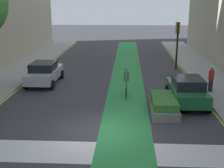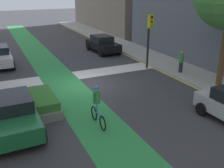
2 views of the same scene
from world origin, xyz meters
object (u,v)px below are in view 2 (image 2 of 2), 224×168
median_planter (42,103)px  pedestrian_sidewalk_left_a (181,61)px  traffic_signal_near_left (150,31)px  car_green_right_far (13,114)px  car_black_left_near (103,44)px  cyclist_in_lane (97,105)px

median_planter → pedestrian_sidewalk_left_a: bearing=-170.5°
traffic_signal_near_left → median_planter: traffic_signal_near_left is taller
traffic_signal_near_left → car_green_right_far: (10.25, 5.32, -2.05)m
car_black_left_near → median_planter: 12.86m
traffic_signal_near_left → pedestrian_sidewalk_left_a: traffic_signal_near_left is taller
traffic_signal_near_left → pedestrian_sidewalk_left_a: 3.18m
car_black_left_near → cyclist_in_lane: cyclist_in_lane is taller
cyclist_in_lane → pedestrian_sidewalk_left_a: (-8.16, -4.23, -0.02)m
traffic_signal_near_left → median_planter: 9.88m
traffic_signal_near_left → median_planter: (8.77, 3.83, -2.45)m
median_planter → car_green_right_far: bearing=45.2°
cyclist_in_lane → median_planter: cyclist_in_lane is taller
pedestrian_sidewalk_left_a → median_planter: bearing=9.5°
car_green_right_far → car_black_left_near: bearing=-128.2°
traffic_signal_near_left → cyclist_in_lane: 9.47m
car_green_right_far → cyclist_in_lane: bearing=163.4°
car_green_right_far → pedestrian_sidewalk_left_a: bearing=-164.7°
car_green_right_far → median_planter: (-1.48, -1.49, -0.40)m
pedestrian_sidewalk_left_a → car_black_left_near: bearing=-74.3°
car_black_left_near → median_planter: size_ratio=1.40×
traffic_signal_near_left → car_black_left_near: size_ratio=0.95×
car_black_left_near → pedestrian_sidewalk_left_a: 8.87m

